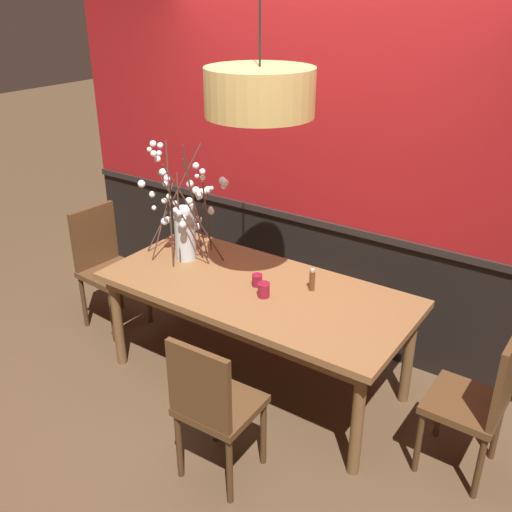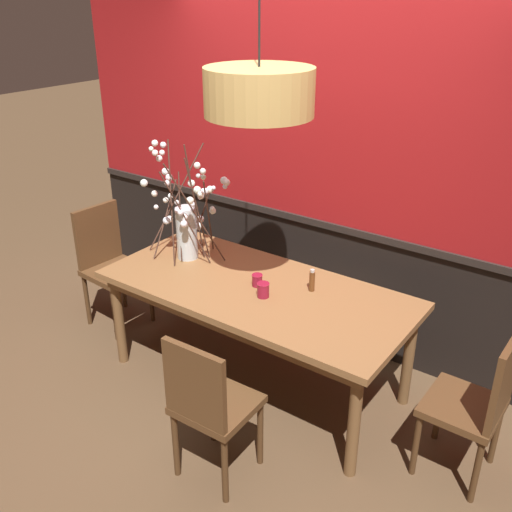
# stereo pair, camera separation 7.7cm
# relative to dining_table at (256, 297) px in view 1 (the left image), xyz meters

# --- Properties ---
(ground_plane) EXTENTS (24.00, 24.00, 0.00)m
(ground_plane) POSITION_rel_dining_table_xyz_m (0.00, 0.00, -0.67)
(ground_plane) COLOR brown
(back_wall) EXTENTS (4.52, 0.14, 2.91)m
(back_wall) POSITION_rel_dining_table_xyz_m (0.00, 0.83, 0.77)
(back_wall) COLOR black
(back_wall) RESTS_ON ground
(dining_table) EXTENTS (2.05, 0.95, 0.75)m
(dining_table) POSITION_rel_dining_table_xyz_m (0.00, 0.00, 0.00)
(dining_table) COLOR olive
(dining_table) RESTS_ON ground
(chair_near_side_right) EXTENTS (0.41, 0.41, 0.92)m
(chair_near_side_right) POSITION_rel_dining_table_xyz_m (0.31, -0.86, -0.15)
(chair_near_side_right) COLOR brown
(chair_near_side_right) RESTS_ON ground
(chair_far_side_right) EXTENTS (0.49, 0.48, 0.89)m
(chair_far_side_right) POSITION_rel_dining_table_xyz_m (0.29, 0.91, -0.16)
(chair_far_side_right) COLOR brown
(chair_far_side_right) RESTS_ON ground
(chair_far_side_left) EXTENTS (0.43, 0.41, 0.92)m
(chair_far_side_left) POSITION_rel_dining_table_xyz_m (-0.26, 0.86, -0.16)
(chair_far_side_left) COLOR brown
(chair_far_side_left) RESTS_ON ground
(chair_head_west_end) EXTENTS (0.45, 0.45, 0.97)m
(chair_head_west_end) POSITION_rel_dining_table_xyz_m (-1.43, -0.01, -0.13)
(chair_head_west_end) COLOR brown
(chair_head_west_end) RESTS_ON ground
(chair_head_east_end) EXTENTS (0.40, 0.42, 0.94)m
(chair_head_east_end) POSITION_rel_dining_table_xyz_m (1.47, -0.00, -0.15)
(chair_head_east_end) COLOR brown
(chair_head_east_end) RESTS_ON ground
(vase_with_blossoms) EXTENTS (0.77, 0.61, 0.86)m
(vase_with_blossoms) POSITION_rel_dining_table_xyz_m (-0.66, 0.08, 0.35)
(vase_with_blossoms) COLOR silver
(vase_with_blossoms) RESTS_ON dining_table
(candle_holder_nearer_center) EXTENTS (0.08, 0.08, 0.10)m
(candle_holder_nearer_center) POSITION_rel_dining_table_xyz_m (0.12, -0.08, 0.13)
(candle_holder_nearer_center) COLOR maroon
(candle_holder_nearer_center) RESTS_ON dining_table
(candle_holder_nearer_edge) EXTENTS (0.07, 0.07, 0.08)m
(candle_holder_nearer_edge) POSITION_rel_dining_table_xyz_m (-0.00, 0.01, 0.12)
(candle_holder_nearer_edge) COLOR maroon
(candle_holder_nearer_edge) RESTS_ON dining_table
(condiment_bottle) EXTENTS (0.04, 0.04, 0.15)m
(condiment_bottle) POSITION_rel_dining_table_xyz_m (0.32, 0.16, 0.15)
(condiment_bottle) COLOR brown
(condiment_bottle) RESTS_ON dining_table
(pendant_lamp) EXTENTS (0.60, 0.60, 1.03)m
(pendant_lamp) POSITION_rel_dining_table_xyz_m (0.09, -0.10, 1.34)
(pendant_lamp) COLOR tan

